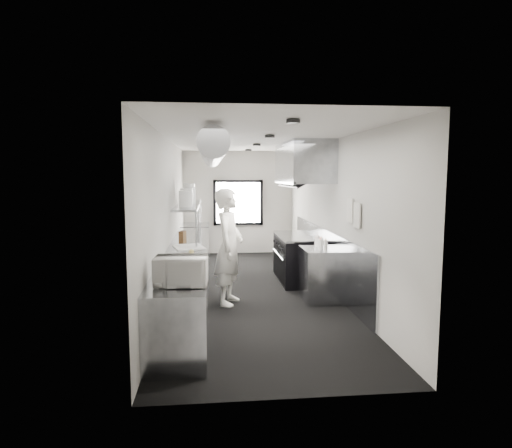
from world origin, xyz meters
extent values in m
cube|color=black|center=(0.00, 0.00, 0.00)|extent=(3.00, 8.00, 0.01)
cube|color=silver|center=(0.00, 0.00, 2.80)|extent=(3.00, 8.00, 0.01)
cube|color=beige|center=(0.00, 4.00, 1.40)|extent=(3.00, 0.02, 2.80)
cube|color=beige|center=(0.00, -4.00, 1.40)|extent=(3.00, 0.02, 2.80)
cube|color=beige|center=(-1.50, 0.00, 1.40)|extent=(0.02, 8.00, 2.80)
cube|color=beige|center=(1.50, 0.00, 1.40)|extent=(0.02, 8.00, 2.80)
cube|color=gray|center=(1.48, 0.30, 0.55)|extent=(0.03, 5.50, 1.10)
cylinder|color=#9A9DA3|center=(-0.70, 0.40, 2.55)|extent=(0.40, 6.40, 0.40)
cube|color=silver|center=(0.00, 3.96, 1.40)|extent=(1.20, 0.03, 1.10)
cube|color=black|center=(0.00, 3.98, 1.98)|extent=(1.36, 0.03, 0.08)
cube|color=black|center=(0.00, 3.98, 0.82)|extent=(1.36, 0.03, 0.08)
cube|color=black|center=(-0.64, 3.98, 1.40)|extent=(0.08, 0.03, 1.25)
cube|color=black|center=(0.64, 3.98, 1.40)|extent=(0.08, 0.03, 1.25)
cube|color=gray|center=(1.10, 0.70, 2.40)|extent=(0.80, 2.20, 0.80)
cube|color=gray|center=(0.72, 0.70, 2.01)|extent=(0.05, 2.20, 0.05)
cube|color=black|center=(1.02, 0.70, 2.06)|extent=(0.50, 2.10, 0.28)
cube|color=gray|center=(-1.15, -0.50, 0.45)|extent=(0.70, 6.00, 0.90)
cube|color=gray|center=(-1.20, 1.00, 1.55)|extent=(0.45, 3.00, 0.04)
cylinder|color=gray|center=(-1.00, -0.40, 1.22)|extent=(0.04, 0.04, 0.66)
cylinder|color=gray|center=(-1.00, 1.00, 1.22)|extent=(0.04, 0.04, 0.66)
cylinder|color=gray|center=(-1.00, 2.40, 1.22)|extent=(0.04, 0.04, 0.66)
cube|color=black|center=(1.05, 0.70, 0.45)|extent=(0.85, 1.60, 0.90)
cube|color=gray|center=(1.05, 0.70, 0.92)|extent=(0.85, 1.60, 0.04)
cube|color=gray|center=(0.64, 0.70, 0.45)|extent=(0.03, 1.55, 0.80)
cylinder|color=gray|center=(0.61, 0.70, 0.55)|extent=(0.03, 1.30, 0.03)
cube|color=gray|center=(1.15, -0.70, 0.45)|extent=(0.65, 0.80, 0.90)
cube|color=gray|center=(-1.15, 3.20, 0.45)|extent=(0.70, 1.20, 0.90)
cube|color=silver|center=(1.47, -1.20, 1.60)|extent=(0.02, 0.28, 0.38)
cube|color=silver|center=(1.47, -1.55, 1.55)|extent=(0.02, 0.28, 0.38)
imported|color=white|center=(-0.45, -0.76, 0.97)|extent=(0.65, 0.81, 1.94)
imported|color=white|center=(-1.09, -2.97, 1.07)|extent=(0.58, 0.45, 0.33)
cylinder|color=#B5BFB0|center=(-1.32, -2.71, 0.95)|extent=(0.14, 0.14, 0.09)
cylinder|color=#B5BFB0|center=(-1.34, -2.41, 0.96)|extent=(0.20, 0.20, 0.11)
cube|color=white|center=(-1.00, -2.01, 0.90)|extent=(0.41, 0.45, 0.01)
cylinder|color=silver|center=(-1.05, -1.12, 0.91)|extent=(0.19, 0.19, 0.02)
sphere|color=tan|center=(-1.05, -1.12, 0.96)|extent=(0.08, 0.08, 0.08)
cube|color=white|center=(-1.14, -0.37, 0.91)|extent=(0.62, 0.74, 0.02)
cube|color=brown|center=(-1.28, 0.23, 1.01)|extent=(0.14, 0.21, 0.22)
cylinder|color=silver|center=(-1.20, 0.20, 1.72)|extent=(0.29, 0.29, 0.30)
cylinder|color=silver|center=(-1.22, 0.73, 1.73)|extent=(0.29, 0.29, 0.33)
cylinder|color=silver|center=(-1.18, 1.25, 1.74)|extent=(0.25, 0.25, 0.34)
cylinder|color=silver|center=(-1.21, 1.65, 1.77)|extent=(0.30, 0.30, 0.40)
cylinder|color=white|center=(1.13, -1.01, 1.00)|extent=(0.08, 0.08, 0.20)
cylinder|color=white|center=(1.08, -0.86, 0.99)|extent=(0.06, 0.06, 0.19)
cylinder|color=white|center=(1.13, -0.73, 1.00)|extent=(0.08, 0.08, 0.19)
cylinder|color=white|center=(1.13, -0.52, 1.00)|extent=(0.09, 0.09, 0.19)
cylinder|color=white|center=(1.11, -0.45, 0.98)|extent=(0.07, 0.07, 0.16)
camera|label=1|loc=(-0.73, -7.98, 2.17)|focal=30.70mm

